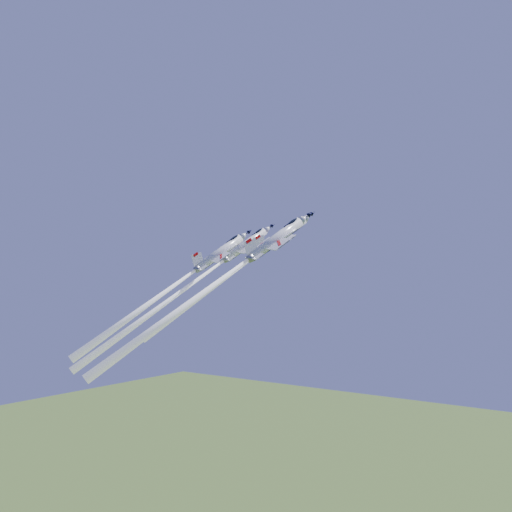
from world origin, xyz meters
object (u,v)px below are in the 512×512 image
Objects in this scene: jet_right at (213,285)px; jet_slot at (171,288)px; jet_lead at (238,268)px; jet_left at (185,289)px.

jet_right is 10.29m from jet_slot.
jet_right is 1.23× the size of jet_slot.
jet_lead is at bearing 85.38° from jet_slot.
jet_left is 1.20× the size of jet_slot.
jet_slot is at bearing -94.62° from jet_lead.
jet_lead is 0.87× the size of jet_left.
jet_left is at bearing 138.64° from jet_slot.
jet_slot is (-7.93, -11.42, -3.96)m from jet_lead.
jet_lead is 11.47m from jet_right.
jet_lead is 12.08m from jet_left.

